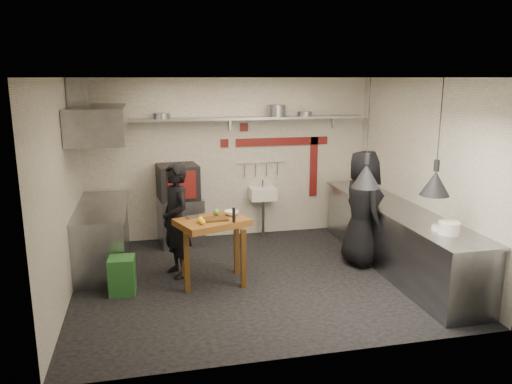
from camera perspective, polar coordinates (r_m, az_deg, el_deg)
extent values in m
plane|color=black|center=(7.23, 0.01, -9.84)|extent=(5.00, 5.00, 0.00)
plane|color=beige|center=(6.66, 0.01, 12.95)|extent=(5.00, 5.00, 0.00)
cube|color=silver|center=(8.84, -2.97, 3.82)|extent=(5.00, 0.04, 2.80)
cube|color=silver|center=(4.84, 5.46, -3.91)|extent=(5.00, 0.04, 2.80)
cube|color=silver|center=(6.73, -21.23, 0.06)|extent=(0.04, 4.20, 2.80)
cube|color=silver|center=(7.74, 18.40, 1.87)|extent=(0.04, 4.20, 2.80)
cube|color=maroon|center=(8.98, 3.04, 5.78)|extent=(1.70, 0.02, 0.14)
cube|color=maroon|center=(9.23, 6.60, 2.89)|extent=(0.14, 0.02, 1.10)
cube|color=maroon|center=(8.79, -1.37, 7.41)|extent=(0.14, 0.02, 0.14)
cube|color=maroon|center=(8.76, -3.62, 5.59)|extent=(0.14, 0.02, 0.14)
cube|color=gray|center=(8.57, -2.82, 8.39)|extent=(4.60, 0.34, 0.04)
cube|color=gray|center=(8.62, -15.64, 7.29)|extent=(0.04, 0.06, 0.24)
cube|color=gray|center=(8.73, -2.99, 7.81)|extent=(0.04, 0.06, 0.24)
cube|color=gray|center=(9.24, 8.82, 7.96)|extent=(0.04, 0.06, 0.24)
cylinder|color=gray|center=(8.45, -10.76, 8.56)|extent=(0.33, 0.33, 0.09)
cylinder|color=gray|center=(8.45, -10.47, 8.50)|extent=(0.26, 0.26, 0.07)
cylinder|color=gray|center=(8.74, 2.38, 9.27)|extent=(0.38, 0.38, 0.20)
cylinder|color=gray|center=(8.89, 5.61, 8.90)|extent=(0.30, 0.30, 0.08)
cube|color=gray|center=(8.66, -8.59, -3.28)|extent=(0.78, 0.72, 0.80)
cube|color=black|center=(8.48, -8.92, 1.16)|extent=(0.71, 0.68, 0.58)
cube|color=maroon|center=(8.18, -8.47, 0.74)|extent=(0.46, 0.08, 0.46)
cube|color=black|center=(8.21, -8.68, 0.78)|extent=(0.39, 0.06, 0.34)
cube|color=silver|center=(8.89, 0.77, -0.18)|extent=(0.46, 0.34, 0.22)
cylinder|color=gray|center=(8.85, 0.77, 0.96)|extent=(0.03, 0.03, 0.14)
cylinder|color=gray|center=(8.96, 0.82, -2.97)|extent=(0.06, 0.06, 0.66)
cylinder|color=gray|center=(8.92, 0.57, 3.40)|extent=(0.90, 0.02, 0.02)
cube|color=gray|center=(7.80, 15.68, -5.08)|extent=(0.70, 3.80, 0.90)
cube|color=gray|center=(7.67, 15.89, -1.78)|extent=(0.76, 3.90, 0.03)
cylinder|color=silver|center=(6.54, 21.19, -3.86)|extent=(0.26, 0.26, 0.15)
cylinder|color=silver|center=(6.68, 20.23, -3.91)|extent=(0.23, 0.23, 0.05)
cube|color=gray|center=(7.94, -17.10, -4.85)|extent=(0.70, 1.90, 0.90)
cube|color=gray|center=(7.81, -17.32, -1.60)|extent=(0.76, 2.00, 0.03)
cube|color=gray|center=(7.61, -17.57, 7.46)|extent=(0.78, 1.60, 0.50)
cube|color=gray|center=(7.61, -19.68, 10.33)|extent=(0.28, 0.28, 0.50)
cube|color=#225723|center=(6.90, -15.04, -9.20)|extent=(0.35, 0.35, 0.50)
cube|color=#4D2F10|center=(6.77, -4.64, -3.10)|extent=(0.33, 0.25, 0.02)
cylinder|color=black|center=(6.62, -2.55, -2.65)|extent=(0.04, 0.04, 0.20)
sphere|color=yellow|center=(6.65, -6.38, -3.18)|extent=(0.10, 0.10, 0.09)
sphere|color=yellow|center=(6.57, -6.13, -3.41)|extent=(0.09, 0.09, 0.08)
sphere|color=#5B8630|center=(6.96, -4.53, -2.32)|extent=(0.12, 0.12, 0.10)
cube|color=gray|center=(6.89, -7.20, -2.86)|extent=(0.19, 0.15, 0.03)
imported|color=silver|center=(6.99, -2.82, -2.40)|extent=(0.22, 0.22, 0.06)
imported|color=black|center=(7.17, -9.13, -3.24)|extent=(0.57, 0.70, 1.64)
imported|color=black|center=(7.67, 12.07, -1.84)|extent=(0.64, 0.91, 1.76)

